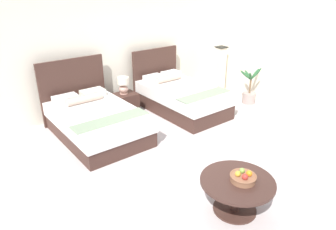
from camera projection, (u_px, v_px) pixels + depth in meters
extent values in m
cube|color=beige|center=(190.00, 152.00, 5.53)|extent=(9.83, 9.20, 0.02)
cube|color=silver|center=(112.00, 50.00, 7.04)|extent=(9.83, 0.12, 2.69)
cube|color=silver|center=(286.00, 50.00, 6.98)|extent=(0.12, 4.80, 2.69)
cube|color=#3E2720|center=(99.00, 130.00, 5.99)|extent=(1.38, 2.07, 0.29)
cube|color=silver|center=(97.00, 117.00, 5.88)|extent=(1.42, 2.11, 0.26)
cube|color=#3E2720|center=(74.00, 90.00, 6.54)|extent=(1.41, 0.10, 1.34)
cube|color=silver|center=(66.00, 99.00, 6.18)|extent=(0.49, 0.31, 0.14)
cube|color=silver|center=(93.00, 93.00, 6.51)|extent=(0.49, 0.31, 0.14)
cylinder|color=#CBAE9A|center=(84.00, 99.00, 6.17)|extent=(0.73, 0.17, 0.15)
cube|color=gray|center=(111.00, 120.00, 5.43)|extent=(1.40, 0.40, 0.01)
cube|color=#3E2720|center=(183.00, 105.00, 7.13)|extent=(1.25, 2.08, 0.33)
cube|color=silver|center=(183.00, 93.00, 7.01)|extent=(1.29, 2.13, 0.26)
cube|color=#3E2720|center=(155.00, 74.00, 7.70)|extent=(1.28, 0.09, 1.28)
cube|color=white|center=(154.00, 78.00, 7.34)|extent=(0.44, 0.31, 0.14)
cube|color=silver|center=(171.00, 74.00, 7.63)|extent=(0.44, 0.31, 0.14)
cylinder|color=#CBAE9A|center=(169.00, 78.00, 7.31)|extent=(0.66, 0.17, 0.15)
cube|color=gray|center=(204.00, 95.00, 6.47)|extent=(1.27, 0.39, 0.01)
cube|color=#3E2720|center=(125.00, 104.00, 6.99)|extent=(0.54, 0.42, 0.48)
sphere|color=tan|center=(130.00, 104.00, 6.80)|extent=(0.02, 0.02, 0.02)
cylinder|color=tan|center=(124.00, 93.00, 6.90)|extent=(0.18, 0.18, 0.02)
ellipsoid|color=tan|center=(123.00, 89.00, 6.86)|extent=(0.21, 0.21, 0.17)
cylinder|color=#99844C|center=(123.00, 85.00, 6.82)|extent=(0.02, 0.02, 0.04)
cylinder|color=beige|center=(123.00, 80.00, 6.78)|extent=(0.26, 0.26, 0.15)
cylinder|color=#3E2720|center=(234.00, 209.00, 4.13)|extent=(0.57, 0.57, 0.02)
cylinder|color=#3E2720|center=(236.00, 196.00, 4.05)|extent=(0.12, 0.12, 0.44)
cylinder|color=#3E2720|center=(237.00, 181.00, 3.95)|extent=(0.96, 0.96, 0.04)
cylinder|color=#8E5E42|center=(243.00, 178.00, 3.92)|extent=(0.32, 0.32, 0.08)
torus|color=#8E5E42|center=(243.00, 176.00, 3.90)|extent=(0.34, 0.34, 0.02)
sphere|color=orange|center=(249.00, 173.00, 3.89)|extent=(0.08, 0.08, 0.08)
sphere|color=#83B248|center=(242.00, 171.00, 3.96)|extent=(0.07, 0.07, 0.07)
sphere|color=gold|center=(238.00, 174.00, 3.89)|extent=(0.07, 0.07, 0.07)
sphere|color=#BB332A|center=(245.00, 177.00, 3.82)|extent=(0.08, 0.08, 0.08)
cube|color=black|center=(218.00, 90.00, 8.50)|extent=(0.26, 0.26, 0.03)
cube|color=#EEDFC5|center=(220.00, 69.00, 8.26)|extent=(0.22, 0.22, 1.16)
cube|color=black|center=(221.00, 47.00, 8.02)|extent=(0.26, 0.26, 0.02)
cylinder|color=gray|center=(249.00, 98.00, 7.64)|extent=(0.32, 0.32, 0.26)
cylinder|color=brown|center=(250.00, 86.00, 7.52)|extent=(0.04, 0.04, 0.34)
ellipsoid|color=#306439|center=(255.00, 74.00, 7.49)|extent=(0.31, 0.07, 0.26)
ellipsoid|color=#306439|center=(248.00, 75.00, 7.51)|extent=(0.09, 0.27, 0.23)
ellipsoid|color=#306439|center=(246.00, 75.00, 7.39)|extent=(0.29, 0.21, 0.29)
ellipsoid|color=#306439|center=(250.00, 76.00, 7.32)|extent=(0.24, 0.16, 0.27)
ellipsoid|color=#306439|center=(256.00, 74.00, 7.33)|extent=(0.13, 0.26, 0.36)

